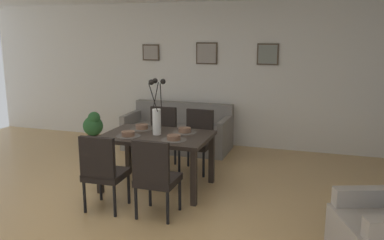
% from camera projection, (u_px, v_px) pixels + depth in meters
% --- Properties ---
extents(ground_plane, '(9.00, 9.00, 0.00)m').
position_uv_depth(ground_plane, '(122.00, 211.00, 4.77)').
color(ground_plane, tan).
extents(back_wall_panel, '(9.00, 0.10, 2.60)m').
position_uv_depth(back_wall_panel, '(202.00, 74.00, 7.52)').
color(back_wall_panel, white).
rests_on(back_wall_panel, ground).
extents(dining_table, '(1.40, 0.93, 0.74)m').
position_uv_depth(dining_table, '(157.00, 141.00, 5.35)').
color(dining_table, black).
rests_on(dining_table, ground).
extents(dining_chair_near_left, '(0.45, 0.45, 0.92)m').
position_uv_depth(dining_chair_near_left, '(103.00, 169.00, 4.66)').
color(dining_chair_near_left, black).
rests_on(dining_chair_near_left, ground).
extents(dining_chair_near_right, '(0.44, 0.44, 0.92)m').
position_uv_depth(dining_chair_near_right, '(161.00, 134.00, 6.29)').
color(dining_chair_near_right, black).
rests_on(dining_chair_near_right, ground).
extents(dining_chair_far_left, '(0.44, 0.44, 0.92)m').
position_uv_depth(dining_chair_far_left, '(155.00, 175.00, 4.48)').
color(dining_chair_far_left, black).
rests_on(dining_chair_far_left, ground).
extents(dining_chair_far_right, '(0.46, 0.46, 0.92)m').
position_uv_depth(dining_chair_far_right, '(197.00, 138.00, 6.08)').
color(dining_chair_far_right, black).
rests_on(dining_chair_far_right, ground).
extents(centerpiece_vase, '(0.21, 0.23, 0.73)m').
position_uv_depth(centerpiece_vase, '(157.00, 113.00, 5.27)').
color(centerpiece_vase, white).
rests_on(centerpiece_vase, dining_table).
extents(placemat_near_left, '(0.32, 0.32, 0.01)m').
position_uv_depth(placemat_near_left, '(128.00, 136.00, 5.23)').
color(placemat_near_left, '#4C4742').
rests_on(placemat_near_left, dining_table).
extents(bowl_near_left, '(0.17, 0.17, 0.07)m').
position_uv_depth(bowl_near_left, '(128.00, 133.00, 5.22)').
color(bowl_near_left, brown).
rests_on(bowl_near_left, dining_table).
extents(placemat_near_right, '(0.32, 0.32, 0.01)m').
position_uv_depth(placemat_near_right, '(142.00, 129.00, 5.62)').
color(placemat_near_right, '#4C4742').
rests_on(placemat_near_right, dining_table).
extents(bowl_near_right, '(0.17, 0.17, 0.07)m').
position_uv_depth(bowl_near_right, '(142.00, 126.00, 5.61)').
color(bowl_near_right, brown).
rests_on(bowl_near_right, dining_table).
extents(placemat_far_left, '(0.32, 0.32, 0.01)m').
position_uv_depth(placemat_far_left, '(174.00, 140.00, 5.04)').
color(placemat_far_left, '#4C4742').
rests_on(placemat_far_left, dining_table).
extents(bowl_far_left, '(0.17, 0.17, 0.07)m').
position_uv_depth(bowl_far_left, '(174.00, 137.00, 5.03)').
color(bowl_far_left, brown).
rests_on(bowl_far_left, dining_table).
extents(placemat_far_right, '(0.32, 0.32, 0.01)m').
position_uv_depth(placemat_far_right, '(185.00, 132.00, 5.43)').
color(placemat_far_right, '#4C4742').
rests_on(placemat_far_right, dining_table).
extents(bowl_far_right, '(0.17, 0.17, 0.07)m').
position_uv_depth(bowl_far_right, '(185.00, 130.00, 5.42)').
color(bowl_far_right, brown).
rests_on(bowl_far_right, dining_table).
extents(sofa, '(1.87, 0.84, 0.80)m').
position_uv_depth(sofa, '(178.00, 133.00, 7.30)').
color(sofa, gray).
rests_on(sofa, ground).
extents(framed_picture_left, '(0.34, 0.03, 0.30)m').
position_uv_depth(framed_picture_left, '(151.00, 52.00, 7.67)').
color(framed_picture_left, '#473828').
extents(framed_picture_center, '(0.40, 0.03, 0.39)m').
position_uv_depth(framed_picture_center, '(207.00, 53.00, 7.33)').
color(framed_picture_center, '#473828').
extents(framed_picture_right, '(0.37, 0.03, 0.37)m').
position_uv_depth(framed_picture_right, '(268.00, 54.00, 7.00)').
color(framed_picture_right, '#473828').
extents(potted_plant, '(0.36, 0.36, 0.67)m').
position_uv_depth(potted_plant, '(93.00, 128.00, 7.34)').
color(potted_plant, brown).
rests_on(potted_plant, ground).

